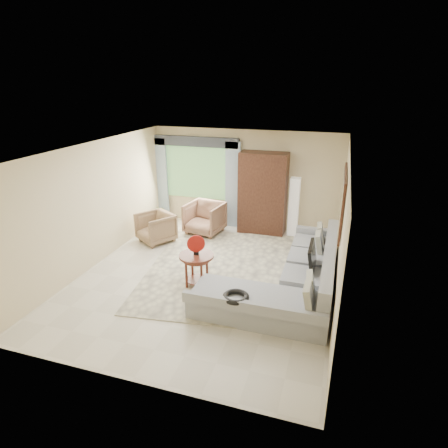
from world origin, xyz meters
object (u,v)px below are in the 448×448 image
(tv_screen, at_px, (312,257))
(armchair_right, at_px, (205,218))
(sectional_sofa, at_px, (295,281))
(floor_lamp, at_px, (294,207))
(armchair_left, at_px, (156,228))
(armoire, at_px, (263,193))
(coffee_table, at_px, (197,270))
(potted_plant, at_px, (161,214))

(tv_screen, bearing_deg, armchair_right, 143.48)
(sectional_sofa, distance_m, floor_lamp, 3.03)
(sectional_sofa, height_order, floor_lamp, floor_lamp)
(tv_screen, distance_m, floor_lamp, 2.83)
(sectional_sofa, height_order, armchair_left, sectional_sofa)
(armchair_right, xyz_separation_m, armoire, (1.40, 0.53, 0.64))
(armchair_right, bearing_deg, armchair_left, -128.01)
(coffee_table, xyz_separation_m, armchair_right, (-0.79, 2.59, 0.06))
(sectional_sofa, relative_size, armoire, 1.65)
(sectional_sofa, xyz_separation_m, floor_lamp, (-0.43, 2.96, 0.47))
(potted_plant, relative_size, armoire, 0.23)
(coffee_table, height_order, armchair_left, armchair_left)
(armchair_left, xyz_separation_m, potted_plant, (-0.51, 1.29, -0.12))
(tv_screen, bearing_deg, coffee_table, -168.25)
(armchair_left, bearing_deg, potted_plant, 144.54)
(armchair_right, bearing_deg, coffee_table, -63.89)
(coffee_table, xyz_separation_m, armchair_left, (-1.75, 1.70, 0.02))
(sectional_sofa, xyz_separation_m, armoire, (-1.23, 2.90, 0.77))
(tv_screen, xyz_separation_m, floor_lamp, (-0.70, 2.74, 0.03))
(armchair_right, height_order, floor_lamp, floor_lamp)
(armchair_left, distance_m, armchair_right, 1.31)
(coffee_table, relative_size, armchair_right, 0.74)
(sectional_sofa, height_order, potted_plant, sectional_sofa)
(potted_plant, distance_m, armoire, 2.99)
(potted_plant, distance_m, floor_lamp, 3.71)
(armoire, bearing_deg, tv_screen, -60.76)
(armchair_left, relative_size, floor_lamp, 0.53)
(armchair_right, distance_m, potted_plant, 1.53)
(tv_screen, height_order, armoire, armoire)
(floor_lamp, bearing_deg, armchair_left, -154.97)
(coffee_table, xyz_separation_m, potted_plant, (-2.26, 2.99, -0.11))
(sectional_sofa, bearing_deg, potted_plant, 146.01)
(sectional_sofa, height_order, armchair_right, sectional_sofa)
(armchair_left, height_order, potted_plant, armchair_left)
(coffee_table, distance_m, armchair_right, 2.71)
(armchair_right, relative_size, floor_lamp, 0.60)
(armchair_right, distance_m, floor_lamp, 2.31)
(sectional_sofa, bearing_deg, armchair_left, 157.63)
(armchair_right, xyz_separation_m, floor_lamp, (2.20, 0.59, 0.34))
(sectional_sofa, height_order, armoire, armoire)
(armchair_left, relative_size, potted_plant, 1.67)
(armchair_left, bearing_deg, armoire, 63.86)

